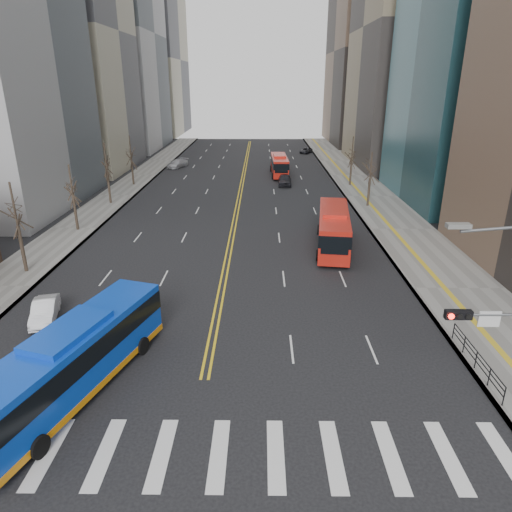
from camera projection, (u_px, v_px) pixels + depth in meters
ground at (190, 454)px, 18.88m from camera, size 220.00×220.00×0.00m
sidewalk_right at (371, 196)px, 60.67m from camera, size 7.00×130.00×0.15m
sidewalk_left at (116, 196)px, 61.03m from camera, size 5.00×130.00×0.15m
crosswalk at (190, 454)px, 18.88m from camera, size 26.70×4.00×0.01m
centerline at (242, 181)px, 70.21m from camera, size 0.55×100.00×0.01m
office_towers at (245, 19)px, 74.23m from camera, size 83.00×134.00×58.00m
pedestrian_railing at (476, 357)px, 24.04m from camera, size 0.06×6.06×1.02m
street_trees at (168, 175)px, 49.45m from camera, size 35.20×47.20×7.60m
blue_bus at (73, 359)px, 22.00m from camera, size 6.24×12.69×3.62m
red_bus_near at (334, 226)px, 41.65m from camera, size 4.12×11.70×3.63m
red_bus_far at (279, 164)px, 74.09m from camera, size 2.85×10.48×3.33m
car_white at (45, 311)px, 29.25m from camera, size 2.39×4.19×1.31m
car_dark_mid at (285, 180)px, 67.24m from camera, size 2.03×4.71×1.58m
car_silver at (177, 163)px, 81.10m from camera, size 3.77×5.36×1.44m
car_dark_far at (306, 151)px, 97.23m from camera, size 3.30×4.44×1.12m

